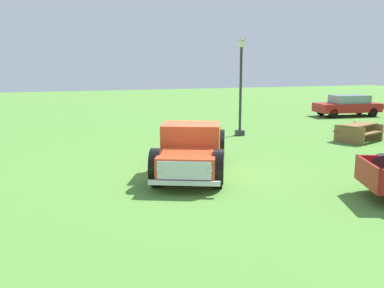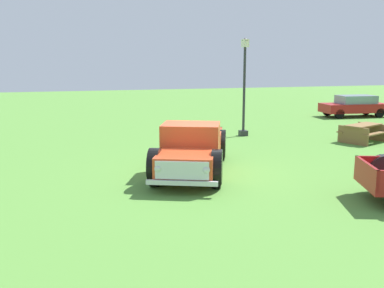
{
  "view_description": "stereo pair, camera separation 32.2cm",
  "coord_description": "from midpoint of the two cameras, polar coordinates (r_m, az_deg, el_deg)",
  "views": [
    {
      "loc": [
        12.81,
        -4.3,
        3.53
      ],
      "look_at": [
        -0.27,
        -0.09,
        0.9
      ],
      "focal_mm": 41.08,
      "sensor_mm": 36.0,
      "label": 1
    },
    {
      "loc": [
        12.91,
        -3.99,
        3.53
      ],
      "look_at": [
        -0.27,
        -0.09,
        0.9
      ],
      "focal_mm": 41.08,
      "sensor_mm": 36.0,
      "label": 2
    }
  ],
  "objects": [
    {
      "name": "ground_plane",
      "position": [
        13.97,
        0.04,
        -3.81
      ],
      "size": [
        80.0,
        80.0,
        0.0
      ],
      "primitive_type": "plane",
      "color": "#548C38"
    },
    {
      "name": "pickup_truck_foreground",
      "position": [
        13.65,
        -0.8,
        -0.86
      ],
      "size": [
        5.55,
        3.7,
        1.6
      ],
      "color": "#D14723",
      "rests_on": "ground_plane"
    },
    {
      "name": "sedan_distant_b",
      "position": [
        29.72,
        19.26,
        4.78
      ],
      "size": [
        2.0,
        4.17,
        1.35
      ],
      "color": "#B21E1E",
      "rests_on": "ground_plane"
    },
    {
      "name": "lamp_post_far",
      "position": [
        20.75,
        5.89,
        7.6
      ],
      "size": [
        0.36,
        0.36,
        4.54
      ],
      "color": "#2D2D33",
      "rests_on": "ground_plane"
    },
    {
      "name": "picnic_table",
      "position": [
        20.63,
        20.42,
        1.69
      ],
      "size": [
        2.06,
        2.23,
        0.78
      ],
      "color": "olive",
      "rests_on": "ground_plane"
    }
  ]
}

